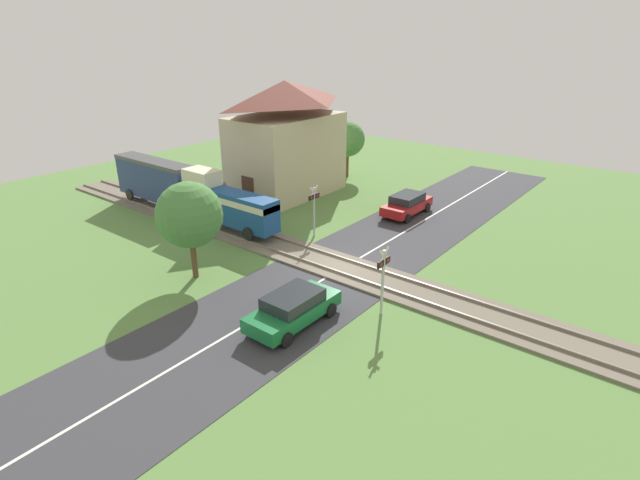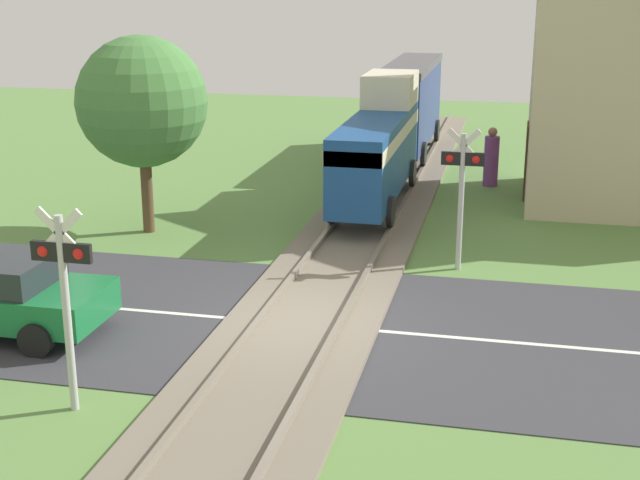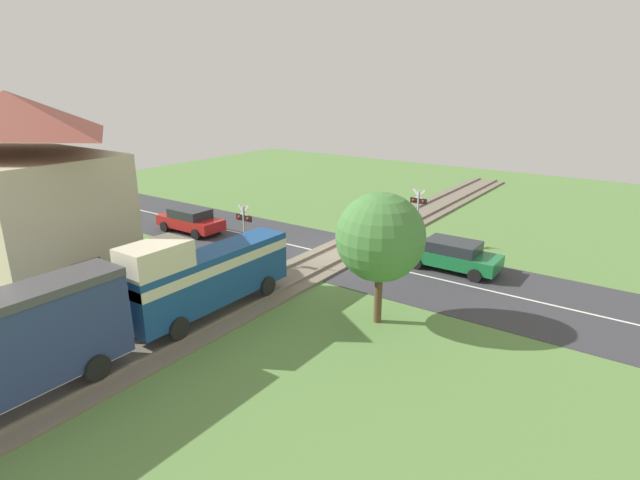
# 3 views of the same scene
# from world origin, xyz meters

# --- Properties ---
(ground_plane) EXTENTS (60.00, 60.00, 0.00)m
(ground_plane) POSITION_xyz_m (0.00, 0.00, 0.00)
(ground_plane) COLOR #5B8442
(road_surface) EXTENTS (48.00, 6.40, 0.02)m
(road_surface) POSITION_xyz_m (0.00, 0.00, 0.01)
(road_surface) COLOR #38383D
(road_surface) RESTS_ON ground_plane
(track_bed) EXTENTS (2.80, 48.00, 0.24)m
(track_bed) POSITION_xyz_m (0.00, 0.00, 0.07)
(track_bed) COLOR #756B5B
(track_bed) RESTS_ON ground_plane
(train) EXTENTS (1.58, 14.14, 3.18)m
(train) POSITION_xyz_m (0.00, 12.04, 1.86)
(train) COLOR navy
(train) RESTS_ON track_bed
(car_near_crossing) EXTENTS (4.26, 1.90, 1.40)m
(car_near_crossing) POSITION_xyz_m (-5.38, -1.44, 0.74)
(car_near_crossing) COLOR #197038
(car_near_crossing) RESTS_ON ground_plane
(car_far_side) EXTENTS (4.10, 1.81, 1.39)m
(car_far_side) POSITION_xyz_m (9.10, 1.44, 0.74)
(car_far_side) COLOR #A81919
(car_far_side) RESTS_ON ground_plane
(crossing_signal_west_approach) EXTENTS (0.90, 0.18, 3.06)m
(crossing_signal_west_approach) POSITION_xyz_m (-2.51, -3.85, 1.96)
(crossing_signal_west_approach) COLOR #B7B7B7
(crossing_signal_west_approach) RESTS_ON ground_plane
(crossing_signal_east_approach) EXTENTS (0.90, 0.18, 3.06)m
(crossing_signal_east_approach) POSITION_xyz_m (2.51, 3.85, 1.96)
(crossing_signal_east_approach) COLOR #B7B7B7
(crossing_signal_east_approach) RESTS_ON ground_plane
(station_building) EXTENTS (8.46, 5.39, 7.99)m
(station_building) POSITION_xyz_m (7.80, 10.68, 3.89)
(station_building) COLOR #C6B793
(station_building) RESTS_ON ground_plane
(pedestrian_by_station) EXTENTS (0.43, 0.43, 1.76)m
(pedestrian_by_station) POSITION_xyz_m (2.87, 11.92, 0.80)
(pedestrian_by_station) COLOR #7F3D84
(pedestrian_by_station) RESTS_ON ground_plane
(tree_roadside_hedge) EXTENTS (3.12, 3.12, 4.76)m
(tree_roadside_hedge) POSITION_xyz_m (-5.14, 5.10, 3.19)
(tree_roadside_hedge) COLOR brown
(tree_roadside_hedge) RESTS_ON ground_plane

